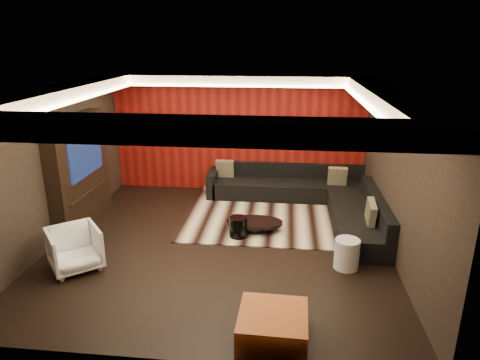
# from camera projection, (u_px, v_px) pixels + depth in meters

# --- Properties ---
(floor) EXTENTS (6.00, 6.00, 0.02)m
(floor) POSITION_uv_depth(u_px,v_px,m) (220.00, 245.00, 7.83)
(floor) COLOR black
(floor) RESTS_ON ground
(ceiling) EXTENTS (6.00, 6.00, 0.02)m
(ceiling) POSITION_uv_depth(u_px,v_px,m) (218.00, 88.00, 6.94)
(ceiling) COLOR silver
(ceiling) RESTS_ON ground
(wall_back) EXTENTS (6.00, 0.02, 2.80)m
(wall_back) POSITION_uv_depth(u_px,v_px,m) (238.00, 134.00, 10.22)
(wall_back) COLOR black
(wall_back) RESTS_ON ground
(wall_left) EXTENTS (0.02, 6.00, 2.80)m
(wall_left) POSITION_uv_depth(u_px,v_px,m) (54.00, 166.00, 7.69)
(wall_left) COLOR black
(wall_left) RESTS_ON ground
(wall_right) EXTENTS (0.02, 6.00, 2.80)m
(wall_right) POSITION_uv_depth(u_px,v_px,m) (399.00, 177.00, 7.08)
(wall_right) COLOR black
(wall_right) RESTS_ON ground
(red_feature_wall) EXTENTS (5.98, 0.05, 2.78)m
(red_feature_wall) POSITION_uv_depth(u_px,v_px,m) (238.00, 134.00, 10.18)
(red_feature_wall) COLOR #6B0C0A
(red_feature_wall) RESTS_ON ground
(soffit_back) EXTENTS (6.00, 0.60, 0.22)m
(soffit_back) POSITION_uv_depth(u_px,v_px,m) (237.00, 80.00, 9.52)
(soffit_back) COLOR silver
(soffit_back) RESTS_ON ground
(soffit_front) EXTENTS (6.00, 0.60, 0.22)m
(soffit_front) POSITION_uv_depth(u_px,v_px,m) (177.00, 130.00, 4.43)
(soffit_front) COLOR silver
(soffit_front) RESTS_ON ground
(soffit_left) EXTENTS (0.60, 4.80, 0.22)m
(soffit_left) POSITION_uv_depth(u_px,v_px,m) (61.00, 94.00, 7.25)
(soffit_left) COLOR silver
(soffit_left) RESTS_ON ground
(soffit_right) EXTENTS (0.60, 4.80, 0.22)m
(soffit_right) POSITION_uv_depth(u_px,v_px,m) (388.00, 98.00, 6.70)
(soffit_right) COLOR silver
(soffit_right) RESTS_ON ground
(cove_back) EXTENTS (4.80, 0.08, 0.04)m
(cove_back) POSITION_uv_depth(u_px,v_px,m) (235.00, 86.00, 9.23)
(cove_back) COLOR #FFD899
(cove_back) RESTS_ON ground
(cove_front) EXTENTS (4.80, 0.08, 0.04)m
(cove_front) POSITION_uv_depth(u_px,v_px,m) (185.00, 131.00, 4.78)
(cove_front) COLOR #FFD899
(cove_front) RESTS_ON ground
(cove_left) EXTENTS (0.08, 4.80, 0.04)m
(cove_left) POSITION_uv_depth(u_px,v_px,m) (80.00, 99.00, 7.24)
(cove_left) COLOR #FFD899
(cove_left) RESTS_ON ground
(cove_right) EXTENTS (0.08, 4.80, 0.04)m
(cove_right) POSITION_uv_depth(u_px,v_px,m) (365.00, 104.00, 6.76)
(cove_right) COLOR #FFD899
(cove_right) RESTS_ON ground
(tv_surround) EXTENTS (0.30, 2.00, 2.20)m
(tv_surround) POSITION_uv_depth(u_px,v_px,m) (80.00, 172.00, 8.34)
(tv_surround) COLOR black
(tv_surround) RESTS_ON ground
(tv_screen) EXTENTS (0.04, 1.30, 0.80)m
(tv_screen) POSITION_uv_depth(u_px,v_px,m) (86.00, 155.00, 8.21)
(tv_screen) COLOR black
(tv_screen) RESTS_ON ground
(tv_shelf) EXTENTS (0.04, 1.60, 0.04)m
(tv_shelf) POSITION_uv_depth(u_px,v_px,m) (90.00, 192.00, 8.45)
(tv_shelf) COLOR black
(tv_shelf) RESTS_ON ground
(rug) EXTENTS (4.00, 3.00, 0.02)m
(rug) POSITION_uv_depth(u_px,v_px,m) (281.00, 215.00, 9.08)
(rug) COLOR beige
(rug) RESTS_ON floor
(coffee_table) EXTENTS (1.18, 1.18, 0.19)m
(coffee_table) POSITION_uv_depth(u_px,v_px,m) (254.00, 226.00, 8.33)
(coffee_table) COLOR black
(coffee_table) RESTS_ON rug
(drum_stool) EXTENTS (0.44, 0.44, 0.39)m
(drum_stool) POSITION_uv_depth(u_px,v_px,m) (238.00, 227.00, 8.03)
(drum_stool) COLOR black
(drum_stool) RESTS_ON rug
(striped_pouf) EXTENTS (0.70, 0.70, 0.32)m
(striped_pouf) POSITION_uv_depth(u_px,v_px,m) (216.00, 189.00, 10.12)
(striped_pouf) COLOR #B4AC8B
(striped_pouf) RESTS_ON rug
(white_side_table) EXTENTS (0.44, 0.44, 0.50)m
(white_side_table) POSITION_uv_depth(u_px,v_px,m) (347.00, 254.00, 6.95)
(white_side_table) COLOR silver
(white_side_table) RESTS_ON floor
(orange_ottoman) EXTENTS (0.87, 0.87, 0.38)m
(orange_ottoman) POSITION_uv_depth(u_px,v_px,m) (273.00, 327.00, 5.31)
(orange_ottoman) COLOR #974513
(orange_ottoman) RESTS_ON floor
(armchair) EXTENTS (1.08, 1.08, 0.71)m
(armchair) POSITION_uv_depth(u_px,v_px,m) (75.00, 249.00, 6.90)
(armchair) COLOR white
(armchair) RESTS_ON floor
(sectional_sofa) EXTENTS (3.65, 3.50, 0.75)m
(sectional_sofa) POSITION_uv_depth(u_px,v_px,m) (311.00, 198.00, 9.33)
(sectional_sofa) COLOR black
(sectional_sofa) RESTS_ON floor
(throw_pillows) EXTENTS (3.25, 2.74, 0.50)m
(throw_pillows) POSITION_uv_depth(u_px,v_px,m) (305.00, 183.00, 9.16)
(throw_pillows) COLOR beige
(throw_pillows) RESTS_ON sectional_sofa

